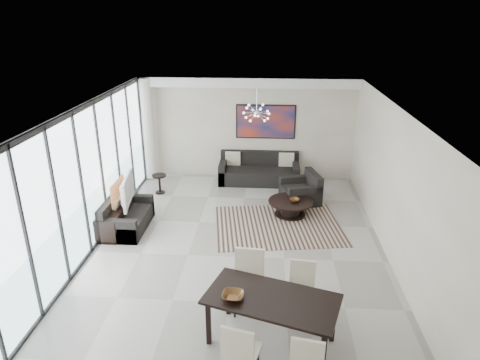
# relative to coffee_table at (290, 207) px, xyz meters

# --- Properties ---
(room_shell) EXTENTS (6.00, 9.00, 2.90)m
(room_shell) POSITION_rel_coffee_table_xyz_m (-0.69, -1.97, 1.24)
(room_shell) COLOR #A8A39B
(room_shell) RESTS_ON ground
(window_wall) EXTENTS (0.37, 8.95, 2.90)m
(window_wall) POSITION_rel_coffee_table_xyz_m (-4.01, -1.97, 1.26)
(window_wall) COLOR silver
(window_wall) RESTS_ON floor
(soffit) EXTENTS (5.98, 0.40, 0.26)m
(soffit) POSITION_rel_coffee_table_xyz_m (-1.15, 2.33, 2.56)
(soffit) COLOR white
(soffit) RESTS_ON room_shell
(painting) EXTENTS (1.68, 0.04, 0.98)m
(painting) POSITION_rel_coffee_table_xyz_m (-0.65, 2.50, 1.44)
(painting) COLOR #B33318
(painting) RESTS_ON room_shell
(chandelier) EXTENTS (0.66, 0.66, 0.71)m
(chandelier) POSITION_rel_coffee_table_xyz_m (-0.85, 0.53, 2.14)
(chandelier) COLOR silver
(chandelier) RESTS_ON room_shell
(rug) EXTENTS (3.08, 2.53, 0.01)m
(rug) POSITION_rel_coffee_table_xyz_m (-0.30, -0.58, -0.20)
(rug) COLOR black
(rug) RESTS_ON floor
(coffee_table) EXTENTS (1.06, 1.06, 0.37)m
(coffee_table) POSITION_rel_coffee_table_xyz_m (0.00, 0.00, 0.00)
(coffee_table) COLOR black
(coffee_table) RESTS_ON floor
(bowl_coffee) EXTENTS (0.30, 0.30, 0.08)m
(bowl_coffee) POSITION_rel_coffee_table_xyz_m (0.08, -0.05, 0.20)
(bowl_coffee) COLOR brown
(bowl_coffee) RESTS_ON coffee_table
(sofa_main) EXTENTS (2.24, 0.92, 0.81)m
(sofa_main) POSITION_rel_coffee_table_xyz_m (-0.80, 2.10, 0.07)
(sofa_main) COLOR black
(sofa_main) RESTS_ON floor
(loveseat) EXTENTS (0.83, 1.47, 0.73)m
(loveseat) POSITION_rel_coffee_table_xyz_m (-3.70, -0.94, 0.04)
(loveseat) COLOR black
(loveseat) RESTS_ON floor
(armchair) EXTENTS (1.08, 1.11, 0.77)m
(armchair) POSITION_rel_coffee_table_xyz_m (0.31, 0.80, 0.05)
(armchair) COLOR black
(armchair) RESTS_ON floor
(side_table) EXTENTS (0.37, 0.37, 0.51)m
(side_table) POSITION_rel_coffee_table_xyz_m (-3.43, 1.09, 0.13)
(side_table) COLOR black
(side_table) RESTS_ON floor
(tv_console) EXTENTS (0.48, 1.70, 0.53)m
(tv_console) POSITION_rel_coffee_table_xyz_m (-3.91, -0.84, 0.06)
(tv_console) COLOR black
(tv_console) RESTS_ON floor
(television) EXTENTS (0.31, 1.12, 0.64)m
(television) POSITION_rel_coffee_table_xyz_m (-3.75, -0.78, 0.64)
(television) COLOR gray
(television) RESTS_ON tv_console
(dining_table) EXTENTS (2.06, 1.46, 0.78)m
(dining_table) POSITION_rel_coffee_table_xyz_m (-0.46, -4.27, 0.48)
(dining_table) COLOR black
(dining_table) RESTS_ON floor
(dining_chair_sw) EXTENTS (0.53, 0.53, 0.95)m
(dining_chair_sw) POSITION_rel_coffee_table_xyz_m (-0.86, -5.05, 0.33)
(dining_chair_sw) COLOR beige
(dining_chair_sw) RESTS_ON floor
(dining_chair_se) EXTENTS (0.48, 0.48, 0.90)m
(dining_chair_se) POSITION_rel_coffee_table_xyz_m (-0.01, -5.12, 0.31)
(dining_chair_se) COLOR beige
(dining_chair_se) RESTS_ON floor
(dining_chair_nw) EXTENTS (0.51, 0.51, 1.04)m
(dining_chair_nw) POSITION_rel_coffee_table_xyz_m (-0.82, -3.49, 0.39)
(dining_chair_nw) COLOR beige
(dining_chair_nw) RESTS_ON floor
(dining_chair_ne) EXTENTS (0.45, 0.45, 0.89)m
(dining_chair_ne) POSITION_rel_coffee_table_xyz_m (0.03, -3.52, 0.30)
(dining_chair_ne) COLOR beige
(dining_chair_ne) RESTS_ON floor
(bowl_dining) EXTENTS (0.33, 0.33, 0.08)m
(bowl_dining) POSITION_rel_coffee_table_xyz_m (-1.01, -4.31, 0.61)
(bowl_dining) COLOR brown
(bowl_dining) RESTS_ON dining_table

